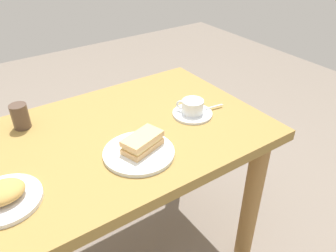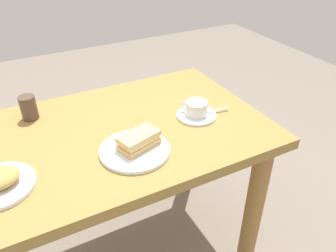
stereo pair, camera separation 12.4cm
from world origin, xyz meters
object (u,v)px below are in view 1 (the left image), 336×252
object	(u,v)px
sandwich_front	(143,142)
coffee_cup	(192,106)
sandwich_plate	(139,153)
side_plate	(5,200)
coffee_saucer	(192,114)
spoon	(209,108)
dining_table	(100,169)
drinking_glass	(20,116)

from	to	relation	value
sandwich_front	coffee_cup	xyz separation A→B (m)	(0.29, 0.10, -0.00)
sandwich_plate	side_plate	world-z (taller)	same
sandwich_plate	sandwich_front	distance (m)	0.04
sandwich_front	coffee_saucer	distance (m)	0.31
coffee_cup	spoon	xyz separation A→B (m)	(0.08, -0.01, -0.03)
coffee_cup	spoon	world-z (taller)	coffee_cup
sandwich_plate	coffee_cup	size ratio (longest dim) A/B	2.42
coffee_saucer	coffee_cup	world-z (taller)	coffee_cup
side_plate	coffee_saucer	bearing A→B (deg)	5.97
sandwich_plate	coffee_saucer	distance (m)	0.33
dining_table	drinking_glass	bearing A→B (deg)	128.47
coffee_saucer	drinking_glass	distance (m)	0.66
side_plate	sandwich_plate	bearing A→B (deg)	-3.60
sandwich_plate	coffee_saucer	bearing A→B (deg)	18.44
sandwich_plate	side_plate	bearing A→B (deg)	176.40
dining_table	drinking_glass	xyz separation A→B (m)	(-0.19, 0.24, 0.18)
side_plate	drinking_glass	bearing A→B (deg)	68.41
dining_table	coffee_saucer	bearing A→B (deg)	-7.83
dining_table	coffee_cup	size ratio (longest dim) A/B	12.91
sandwich_plate	coffee_cup	xyz separation A→B (m)	(0.31, 0.11, 0.03)
spoon	dining_table	bearing A→B (deg)	172.05
sandwich_plate	drinking_glass	distance (m)	0.49
spoon	sandwich_plate	bearing A→B (deg)	-166.67
dining_table	side_plate	size ratio (longest dim) A/B	6.17
dining_table	spoon	world-z (taller)	spoon
dining_table	sandwich_front	distance (m)	0.25
drinking_glass	side_plate	bearing A→B (deg)	-111.59
sandwich_front	spoon	bearing A→B (deg)	13.28
coffee_cup	sandwich_plate	bearing A→B (deg)	-161.32
dining_table	coffee_saucer	size ratio (longest dim) A/B	8.06
dining_table	sandwich_plate	distance (m)	0.23
coffee_saucer	side_plate	xyz separation A→B (m)	(-0.74, -0.08, 0.00)
drinking_glass	sandwich_plate	bearing A→B (deg)	-55.09
sandwich_plate	coffee_saucer	world-z (taller)	sandwich_plate
coffee_saucer	spoon	bearing A→B (deg)	-8.55
coffee_saucer	coffee_cup	size ratio (longest dim) A/B	1.60
spoon	drinking_glass	distance (m)	0.74
spoon	drinking_glass	bearing A→B (deg)	155.34
coffee_saucer	side_plate	bearing A→B (deg)	-174.03
coffee_cup	spoon	size ratio (longest dim) A/B	1.02
coffee_cup	side_plate	distance (m)	0.74
sandwich_plate	spoon	xyz separation A→B (m)	(0.39, 0.09, 0.01)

